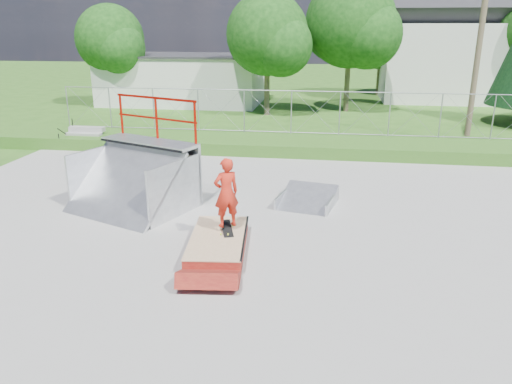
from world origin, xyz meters
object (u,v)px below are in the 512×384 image
flat_bank_ramp (307,199)px  skater (226,196)px  grind_box (218,244)px  quarter_pipe (128,158)px

flat_bank_ramp → skater: (-1.68, -2.93, 0.98)m
grind_box → flat_bank_ramp: flat_bank_ramp is taller
flat_bank_ramp → skater: size_ratio=0.99×
grind_box → quarter_pipe: bearing=135.9°
skater → quarter_pipe: bearing=-64.7°
grind_box → quarter_pipe: 3.93m
skater → grind_box: bearing=36.9°
grind_box → quarter_pipe: size_ratio=0.88×
grind_box → flat_bank_ramp: 3.74m
quarter_pipe → skater: (3.06, -1.93, -0.26)m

